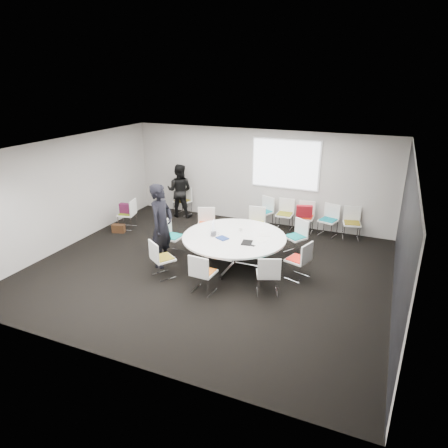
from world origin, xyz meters
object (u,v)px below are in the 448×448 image
at_px(maroon_bag, 126,208).
at_px(conference_table, 234,243).
at_px(chair_back_e, 351,229).
at_px(chair_person_back, 183,206).
at_px(chair_ring_d, 206,231).
at_px(chair_back_d, 328,226).
at_px(chair_ring_e, 173,243).
at_px(chair_back_a, 263,217).
at_px(laptop, 215,234).
at_px(brown_bag, 119,228).
at_px(chair_spare_left, 128,220).
at_px(person_main, 162,226).
at_px(cup, 240,229).
at_px(chair_back_c, 305,223).
at_px(chair_ring_g, 203,280).
at_px(chair_ring_c, 255,230).
at_px(chair_back_b, 284,220).
at_px(chair_ring_h, 268,281).
at_px(chair_ring_b, 295,244).
at_px(person_back, 180,191).
at_px(chair_ring_a, 298,267).
at_px(chair_ring_f, 163,266).

bearing_deg(maroon_bag, conference_table, -14.81).
distance_m(chair_back_e, chair_person_back, 5.23).
xyz_separation_m(chair_ring_d, chair_back_d, (2.99, 1.64, 0.00)).
height_order(chair_ring_d, chair_back_e, same).
relative_size(chair_ring_e, chair_back_a, 1.00).
height_order(laptop, brown_bag, laptop).
relative_size(chair_spare_left, person_main, 0.44).
bearing_deg(cup, chair_back_c, 65.62).
distance_m(conference_table, chair_ring_g, 1.47).
distance_m(conference_table, cup, 0.43).
xyz_separation_m(chair_ring_e, chair_ring_g, (1.55, -1.43, 0.00)).
height_order(chair_ring_c, chair_back_a, same).
relative_size(chair_back_a, chair_back_b, 1.00).
distance_m(chair_ring_e, chair_ring_g, 2.11).
relative_size(chair_ring_h, chair_spare_left, 1.00).
xyz_separation_m(chair_ring_b, chair_back_a, (-1.33, 1.55, 0.00)).
relative_size(chair_back_b, person_back, 0.52).
bearing_deg(brown_bag, maroon_bag, 81.94).
relative_size(chair_back_d, cup, 9.78).
distance_m(chair_ring_a, person_main, 3.23).
bearing_deg(chair_ring_f, person_back, 146.68).
bearing_deg(chair_person_back, chair_ring_c, 174.74).
distance_m(chair_back_b, brown_bag, 4.80).
relative_size(chair_back_e, chair_spare_left, 1.00).
height_order(chair_ring_e, chair_back_e, same).
bearing_deg(person_main, chair_back_c, -38.25).
xyz_separation_m(chair_ring_h, laptop, (-1.58, 0.90, 0.47)).
height_order(chair_ring_b, chair_back_c, same).
relative_size(chair_back_b, maroon_bag, 2.20).
bearing_deg(brown_bag, chair_back_a, 29.84).
height_order(chair_ring_f, chair_ring_h, same).
distance_m(chair_ring_g, chair_back_b, 4.23).
bearing_deg(chair_ring_c, chair_back_d, -156.21).
distance_m(chair_back_c, person_main, 4.36).
bearing_deg(chair_ring_e, chair_back_b, 146.86).
distance_m(chair_ring_h, cup, 1.82).
bearing_deg(chair_back_a, chair_person_back, 23.80).
relative_size(chair_ring_d, chair_person_back, 1.00).
distance_m(chair_ring_e, chair_back_c, 3.88).
relative_size(chair_person_back, person_back, 0.52).
bearing_deg(chair_back_d, conference_table, 73.42).
bearing_deg(cup, chair_ring_a, -16.19).
bearing_deg(chair_ring_f, conference_table, 77.11).
height_order(chair_ring_e, chair_spare_left, same).
xyz_separation_m(chair_back_d, cup, (-1.73, -2.37, 0.50)).
relative_size(chair_back_b, chair_person_back, 1.00).
relative_size(chair_ring_a, chair_ring_f, 1.00).
height_order(conference_table, chair_ring_a, chair_ring_a).
bearing_deg(chair_back_c, person_main, 49.35).
distance_m(chair_ring_c, chair_back_a, 1.03).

